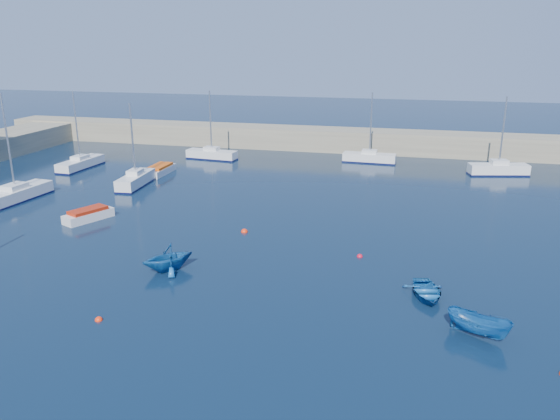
% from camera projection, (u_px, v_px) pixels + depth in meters
% --- Properties ---
extents(ground, '(220.00, 220.00, 0.00)m').
position_uv_depth(ground, '(260.00, 342.00, 24.93)').
color(ground, '#0B1D33').
rests_on(ground, ground).
extents(back_wall, '(96.00, 4.50, 2.60)m').
position_uv_depth(back_wall, '(362.00, 141.00, 67.16)').
color(back_wall, gray).
rests_on(back_wall, ground).
extents(sailboat_2, '(2.53, 7.11, 9.08)m').
position_uv_depth(sailboat_2, '(16.00, 194.00, 46.55)').
color(sailboat_2, silver).
rests_on(sailboat_2, ground).
extents(sailboat_3, '(2.03, 5.84, 7.72)m').
position_uv_depth(sailboat_3, '(136.00, 180.00, 51.25)').
color(sailboat_3, silver).
rests_on(sailboat_3, ground).
extents(sailboat_4, '(2.07, 6.33, 8.18)m').
position_uv_depth(sailboat_4, '(81.00, 163.00, 58.38)').
color(sailboat_4, silver).
rests_on(sailboat_4, ground).
extents(sailboat_5, '(6.01, 2.23, 7.78)m').
position_uv_depth(sailboat_5, '(212.00, 154.00, 62.91)').
color(sailboat_5, silver).
rests_on(sailboat_5, ground).
extents(sailboat_6, '(5.92, 1.93, 7.74)m').
position_uv_depth(sailboat_6, '(369.00, 157.00, 61.21)').
color(sailboat_6, silver).
rests_on(sailboat_6, ground).
extents(sailboat_7, '(6.11, 2.95, 7.89)m').
position_uv_depth(sailboat_7, '(498.00, 169.00, 55.55)').
color(sailboat_7, silver).
rests_on(sailboat_7, ground).
extents(motorboat_1, '(2.77, 3.98, 0.93)m').
position_uv_depth(motorboat_1, '(88.00, 215.00, 41.60)').
color(motorboat_1, silver).
rests_on(motorboat_1, ground).
extents(motorboat_2, '(1.57, 4.48, 0.92)m').
position_uv_depth(motorboat_2, '(160.00, 170.00, 56.00)').
color(motorboat_2, silver).
rests_on(motorboat_2, ground).
extents(dinghy_center, '(2.79, 3.47, 0.64)m').
position_uv_depth(dinghy_center, '(426.00, 292.00, 29.16)').
color(dinghy_center, '#16579A').
rests_on(dinghy_center, ground).
extents(dinghy_left, '(4.08, 4.10, 1.64)m').
position_uv_depth(dinghy_left, '(168.00, 258.00, 32.43)').
color(dinghy_left, '#16579A').
rests_on(dinghy_left, ground).
extents(dinghy_right, '(3.25, 2.35, 1.18)m').
position_uv_depth(dinghy_right, '(479.00, 325.00, 25.21)').
color(dinghy_right, '#16579A').
rests_on(dinghy_right, ground).
extents(buoy_0, '(0.39, 0.39, 0.39)m').
position_uv_depth(buoy_0, '(99.00, 320.00, 26.84)').
color(buoy_0, '#FF2F0D').
rests_on(buoy_0, ground).
extents(buoy_1, '(0.38, 0.38, 0.38)m').
position_uv_depth(buoy_1, '(360.00, 257.00, 34.69)').
color(buoy_1, red).
rests_on(buoy_1, ground).
extents(buoy_3, '(0.49, 0.49, 0.49)m').
position_uv_depth(buoy_3, '(244.00, 232.00, 39.15)').
color(buoy_3, '#FF2F0D').
rests_on(buoy_3, ground).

